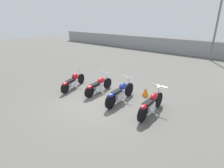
{
  "coord_description": "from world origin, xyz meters",
  "views": [
    {
      "loc": [
        5.02,
        -5.34,
        3.65
      ],
      "look_at": [
        0.0,
        0.72,
        0.65
      ],
      "focal_mm": 28.0,
      "sensor_mm": 36.0,
      "label": 1
    }
  ],
  "objects": [
    {
      "name": "motorcycle_slot_2",
      "position": [
        0.68,
        0.47,
        0.44
      ],
      "size": [
        0.59,
        2.24,
        1.04
      ],
      "rotation": [
        0.0,
        0.0,
        0.07
      ],
      "color": "black",
      "rests_on": "ground_plane"
    },
    {
      "name": "light_pole_left",
      "position": [
        1.89,
        12.48,
        4.46
      ],
      "size": [
        0.7,
        0.35,
        7.57
      ],
      "color": "slate",
      "rests_on": "ground_plane"
    },
    {
      "name": "ground_plane",
      "position": [
        0.0,
        0.0,
        0.0
      ],
      "size": [
        60.0,
        60.0,
        0.0
      ],
      "primitive_type": "plane",
      "color": "#5B5954"
    },
    {
      "name": "motorcycle_slot_3",
      "position": [
        2.27,
        0.4,
        0.44
      ],
      "size": [
        0.67,
        2.12,
        1.03
      ],
      "rotation": [
        0.0,
        0.0,
        0.04
      ],
      "color": "black",
      "rests_on": "ground_plane"
    },
    {
      "name": "motorcycle_slot_0",
      "position": [
        -2.31,
        0.18,
        0.41
      ],
      "size": [
        0.96,
        2.09,
        0.94
      ],
      "rotation": [
        0.0,
        0.0,
        0.32
      ],
      "color": "black",
      "rests_on": "ground_plane"
    },
    {
      "name": "fence_back",
      "position": [
        0.0,
        13.47,
        0.77
      ],
      "size": [
        40.0,
        0.04,
        1.54
      ],
      "color": "gray",
      "rests_on": "ground_plane"
    },
    {
      "name": "motorcycle_slot_1",
      "position": [
        -0.79,
        0.59,
        0.4
      ],
      "size": [
        0.62,
        2.04,
        0.96
      ],
      "rotation": [
        0.0,
        0.0,
        0.06
      ],
      "color": "black",
      "rests_on": "ground_plane"
    },
    {
      "name": "traffic_cone_near",
      "position": [
        1.24,
        1.81,
        0.22
      ],
      "size": [
        0.36,
        0.36,
        0.44
      ],
      "color": "orange",
      "rests_on": "ground_plane"
    }
  ]
}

